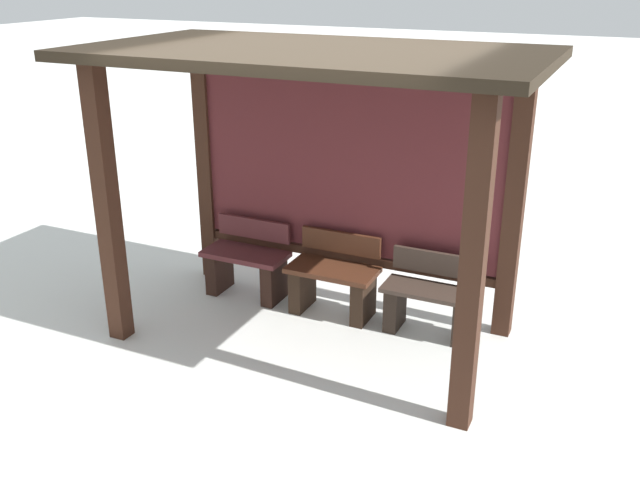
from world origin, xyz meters
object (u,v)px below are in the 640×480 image
at_px(bench_left_inside, 247,264).
at_px(bench_center_inside, 333,281).
at_px(bench_right_inside, 430,301).
at_px(bus_shelter, 325,122).

bearing_deg(bench_left_inside, bench_center_inside, 0.03).
bearing_deg(bench_right_inside, bench_center_inside, -179.94).
distance_m(bench_center_inside, bench_right_inside, 0.91).
relative_size(bench_left_inside, bench_center_inside, 1.00).
height_order(bench_center_inside, bench_right_inside, bench_center_inside).
distance_m(bench_left_inside, bench_center_inside, 0.91).
bearing_deg(bus_shelter, bench_left_inside, 167.58).
distance_m(bus_shelter, bench_left_inside, 1.76).
bearing_deg(bench_center_inside, bus_shelter, -90.00).
bearing_deg(bench_left_inside, bench_right_inside, 0.04).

